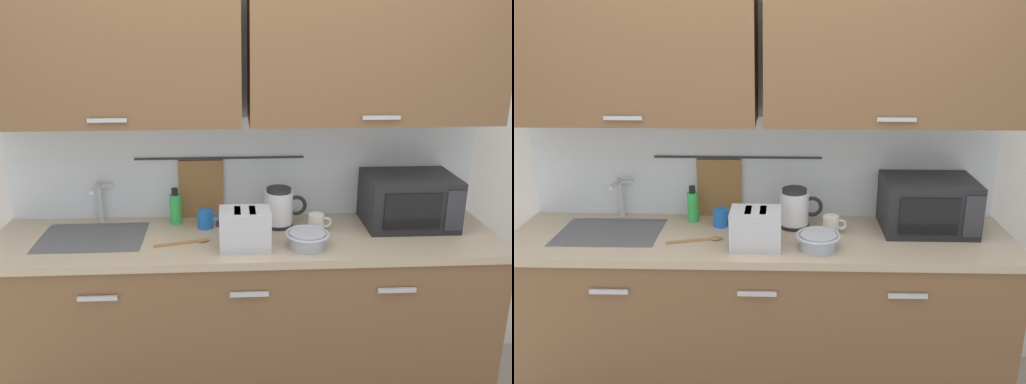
{
  "view_description": "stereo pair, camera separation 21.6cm",
  "coord_description": "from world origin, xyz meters",
  "views": [
    {
      "loc": [
        -0.09,
        -2.21,
        1.96
      ],
      "look_at": [
        0.05,
        0.33,
        1.12
      ],
      "focal_mm": 37.84,
      "sensor_mm": 36.0,
      "label": 1
    },
    {
      "loc": [
        0.12,
        -2.21,
        1.96
      ],
      "look_at": [
        0.05,
        0.33,
        1.12
      ],
      "focal_mm": 37.84,
      "sensor_mm": 36.0,
      "label": 2
    }
  ],
  "objects": [
    {
      "name": "back_wall_assembly",
      "position": [
        -0.0,
        0.53,
        1.52
      ],
      "size": [
        3.7,
        0.41,
        2.5
      ],
      "color": "silver",
      "rests_on": "ground"
    },
    {
      "name": "microwave",
      "position": [
        0.86,
        0.41,
        1.04
      ],
      "size": [
        0.46,
        0.35,
        0.27
      ],
      "color": "black",
      "rests_on": "counter_unit"
    },
    {
      "name": "dish_soap_bottle",
      "position": [
        -0.37,
        0.49,
        0.99
      ],
      "size": [
        0.06,
        0.06,
        0.2
      ],
      "color": "green",
      "rests_on": "counter_unit"
    },
    {
      "name": "toaster",
      "position": [
        -0.01,
        0.15,
        1.0
      ],
      "size": [
        0.26,
        0.17,
        0.19
      ],
      "color": "#B7BABF",
      "rests_on": "counter_unit"
    },
    {
      "name": "sink_faucet",
      "position": [
        -0.77,
        0.53,
        1.04
      ],
      "size": [
        0.09,
        0.17,
        0.22
      ],
      "color": "#B2B5BA",
      "rests_on": "counter_unit"
    },
    {
      "name": "mixing_bowl",
      "position": [
        0.28,
        0.14,
        0.94
      ],
      "size": [
        0.21,
        0.21,
        0.08
      ],
      "color": "#A5ADB7",
      "rests_on": "counter_unit"
    },
    {
      "name": "mug_by_kettle",
      "position": [
        0.36,
        0.33,
        0.95
      ],
      "size": [
        0.12,
        0.08,
        0.09
      ],
      "color": "silver",
      "rests_on": "counter_unit"
    },
    {
      "name": "mug_near_sink",
      "position": [
        -0.21,
        0.42,
        0.95
      ],
      "size": [
        0.12,
        0.08,
        0.09
      ],
      "color": "blue",
      "rests_on": "counter_unit"
    },
    {
      "name": "counter_unit",
      "position": [
        -0.01,
        0.3,
        0.46
      ],
      "size": [
        2.53,
        0.64,
        0.9
      ],
      "color": "brown",
      "rests_on": "ground"
    },
    {
      "name": "electric_kettle",
      "position": [
        0.18,
        0.42,
        1.0
      ],
      "size": [
        0.23,
        0.16,
        0.21
      ],
      "color": "black",
      "rests_on": "counter_unit"
    },
    {
      "name": "wooden_spoon",
      "position": [
        -0.28,
        0.22,
        0.91
      ],
      "size": [
        0.27,
        0.1,
        0.01
      ],
      "color": "#9E7042",
      "rests_on": "counter_unit"
    }
  ]
}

